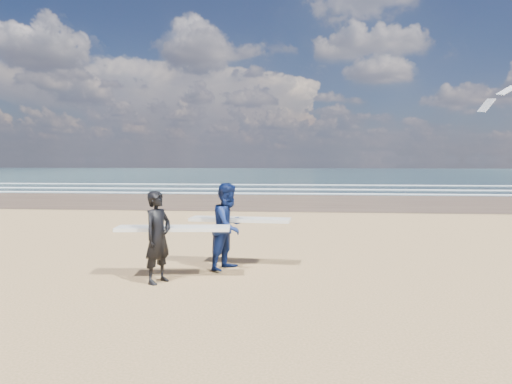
# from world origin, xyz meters

# --- Properties ---
(ocean) EXTENTS (220.00, 100.00, 0.02)m
(ocean) POSITION_xyz_m (20.00, 72.00, 0.01)
(ocean) COLOR #1A3139
(ocean) RESTS_ON ground
(surfer_near) EXTENTS (2.24, 1.10, 1.74)m
(surfer_near) POSITION_xyz_m (0.52, 0.10, 0.89)
(surfer_near) COLOR black
(surfer_near) RESTS_ON ground
(surfer_far) EXTENTS (2.23, 1.25, 1.84)m
(surfer_far) POSITION_xyz_m (1.67, 1.26, 0.92)
(surfer_far) COLOR #0E1C4F
(surfer_far) RESTS_ON ground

